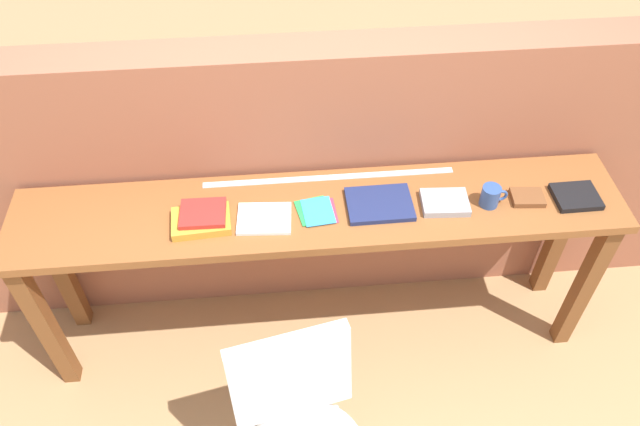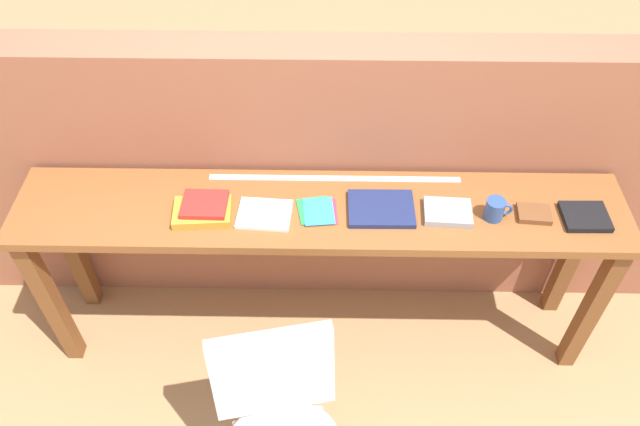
% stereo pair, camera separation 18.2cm
% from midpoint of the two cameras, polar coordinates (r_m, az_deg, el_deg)
% --- Properties ---
extents(ground_plane, '(40.00, 40.00, 0.00)m').
position_cam_midpoint_polar(ground_plane, '(3.06, 1.68, -15.24)').
color(ground_plane, tan).
extents(brick_wall_back, '(6.00, 0.20, 1.42)m').
position_cam_midpoint_polar(brick_wall_back, '(2.88, 1.94, 2.94)').
color(brick_wall_back, '#9E5B42').
rests_on(brick_wall_back, ground).
extents(sideboard, '(2.50, 0.44, 0.88)m').
position_cam_midpoint_polar(sideboard, '(2.62, 2.00, -1.69)').
color(sideboard, brown).
rests_on(sideboard, ground).
extents(chair_white_moulded, '(0.52, 0.53, 0.89)m').
position_cam_midpoint_polar(chair_white_moulded, '(2.38, -1.40, -18.85)').
color(chair_white_moulded, silver).
rests_on(chair_white_moulded, ground).
extents(book_stack_leftmost, '(0.24, 0.18, 0.06)m').
position_cam_midpoint_polar(book_stack_leftmost, '(2.50, -8.62, 0.23)').
color(book_stack_leftmost, gold).
rests_on(book_stack_leftmost, sideboard).
extents(magazine_cycling, '(0.22, 0.18, 0.01)m').
position_cam_midpoint_polar(magazine_cycling, '(2.48, -3.02, -0.19)').
color(magazine_cycling, white).
rests_on(magazine_cycling, sideboard).
extents(pamphlet_pile_colourful, '(0.17, 0.17, 0.01)m').
position_cam_midpoint_polar(pamphlet_pile_colourful, '(2.50, 1.90, 0.10)').
color(pamphlet_pile_colourful, '#E5334C').
rests_on(pamphlet_pile_colourful, sideboard).
extents(book_open_centre, '(0.27, 0.20, 0.02)m').
position_cam_midpoint_polar(book_open_centre, '(2.52, 7.67, 0.31)').
color(book_open_centre, navy).
rests_on(book_open_centre, sideboard).
extents(book_grey_hardcover, '(0.20, 0.15, 0.03)m').
position_cam_midpoint_polar(book_grey_hardcover, '(2.55, 13.61, -0.01)').
color(book_grey_hardcover, '#9E9EA3').
rests_on(book_grey_hardcover, sideboard).
extents(mug, '(0.11, 0.08, 0.09)m').
position_cam_midpoint_polar(mug, '(2.57, 17.70, 0.25)').
color(mug, '#2D4C8C').
rests_on(mug, sideboard).
extents(leather_journal_brown, '(0.14, 0.11, 0.02)m').
position_cam_midpoint_polar(leather_journal_brown, '(2.65, 20.86, -0.13)').
color(leather_journal_brown, brown).
rests_on(leather_journal_brown, sideboard).
extents(book_repair_rightmost, '(0.18, 0.16, 0.02)m').
position_cam_midpoint_polar(book_repair_rightmost, '(2.72, 24.87, -0.38)').
color(book_repair_rightmost, black).
rests_on(book_repair_rightmost, sideboard).
extents(ruler_metal_back_edge, '(1.06, 0.03, 0.00)m').
position_cam_midpoint_polar(ruler_metal_back_edge, '(2.64, 3.32, 3.10)').
color(ruler_metal_back_edge, silver).
rests_on(ruler_metal_back_edge, sideboard).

